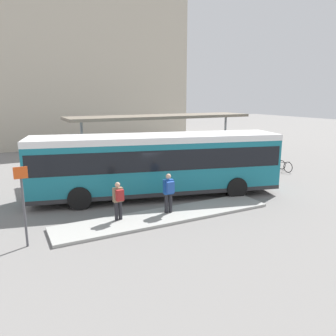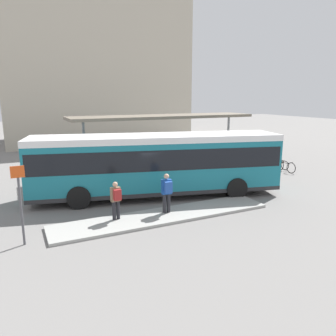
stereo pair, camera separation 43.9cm
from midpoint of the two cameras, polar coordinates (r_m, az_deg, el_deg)
ground_plane at (r=16.99m, az=-1.14°, el=-4.90°), size 120.00×120.00×0.00m
curb_island at (r=14.10m, az=0.27°, el=-8.33°), size 9.55×1.80×0.12m
city_bus at (r=16.54m, az=-1.14°, el=1.24°), size 12.63×5.49×3.17m
pedestrian_waiting at (r=13.97m, az=0.71°, el=-3.99°), size 0.44×0.47×1.73m
pedestrian_companion at (r=13.37m, az=-8.11°, el=-5.24°), size 0.40×0.43×1.58m
bicycle_black at (r=23.76m, az=20.23°, el=0.27°), size 0.48×1.74×0.75m
bicycle_orange at (r=24.62m, az=19.36°, el=0.64°), size 0.48×1.52×0.66m
station_shelter at (r=21.67m, az=-0.21°, el=8.80°), size 12.28×2.77×3.84m
potted_planter_near_shelter at (r=18.44m, az=-10.90°, el=-1.63°), size 0.95×0.95×1.28m
platform_sign at (r=12.09m, az=-23.36°, el=-5.44°), size 0.44×0.08×2.80m
station_building at (r=39.71m, az=-12.49°, el=17.70°), size 19.59×10.42×17.83m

